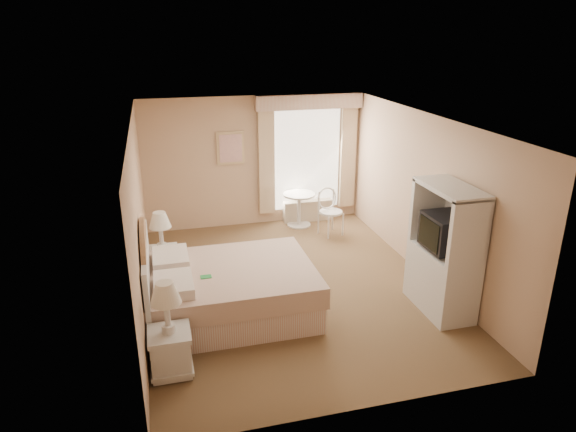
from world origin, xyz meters
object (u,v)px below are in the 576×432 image
object	(u,v)px
nightstand_near	(170,341)
nightstand_far	(163,256)
bed	(222,289)
cafe_chair	(329,208)
round_table	(299,204)
armoire	(444,260)

from	to	relation	value
nightstand_near	nightstand_far	size ratio (longest dim) A/B	1.02
bed	cafe_chair	distance (m)	3.35
bed	round_table	xyz separation A→B (m)	(1.91, 2.94, 0.06)
bed	nightstand_near	bearing A→B (deg)	-122.88
bed	armoire	world-z (taller)	armoire
round_table	nightstand_near	bearing A→B (deg)	-123.02
round_table	cafe_chair	distance (m)	0.70
bed	armoire	size ratio (longest dim) A/B	1.26
bed	round_table	world-z (taller)	bed
armoire	nightstand_far	bearing A→B (deg)	153.54
round_table	cafe_chair	bearing A→B (deg)	-51.78
nightstand_near	armoire	xyz separation A→B (m)	(3.65, 0.52, 0.31)
armoire	round_table	bearing A→B (deg)	105.92
nightstand_far	round_table	world-z (taller)	nightstand_far
cafe_chair	armoire	bearing A→B (deg)	-95.34
nightstand_near	cafe_chair	world-z (taller)	nightstand_near
bed	nightstand_near	xyz separation A→B (m)	(-0.73, -1.12, 0.05)
round_table	armoire	size ratio (longest dim) A/B	0.37
nightstand_far	round_table	bearing A→B (deg)	33.22
round_table	armoire	xyz separation A→B (m)	(1.01, -3.55, 0.30)
nightstand_far	armoire	xyz separation A→B (m)	(3.65, -1.82, 0.32)
bed	cafe_chair	xyz separation A→B (m)	(2.34, 2.39, 0.14)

